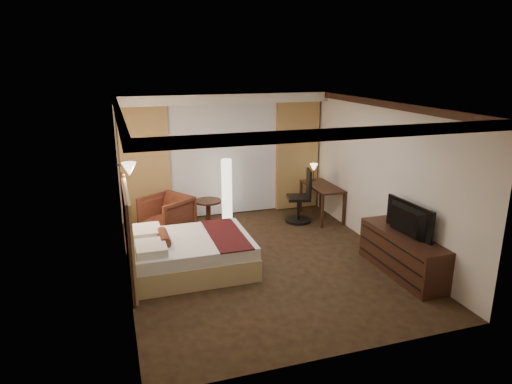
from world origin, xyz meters
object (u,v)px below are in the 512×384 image
object	(u,v)px
side_table	(208,214)
dresser	(402,254)
office_chair	(299,196)
television	(404,216)
desk	(322,202)
armchair	(167,213)
floor_lamp	(227,191)
bed	(192,254)

from	to	relation	value
side_table	dresser	xyz separation A→B (m)	(2.54, -3.04, 0.05)
office_chair	television	world-z (taller)	office_chair
desk	office_chair	xyz separation A→B (m)	(-0.57, -0.05, 0.20)
armchair	floor_lamp	xyz separation A→B (m)	(1.32, 0.31, 0.26)
armchair	desk	world-z (taller)	armchair
desk	side_table	bearing A→B (deg)	176.12
office_chair	desk	bearing A→B (deg)	19.98
floor_lamp	bed	bearing A→B (deg)	-118.47
bed	office_chair	size ratio (longest dim) A/B	1.68
office_chair	television	xyz separation A→B (m)	(0.59, -2.82, 0.42)
side_table	armchair	bearing A→B (deg)	-174.61
armchair	office_chair	xyz separation A→B (m)	(2.78, -0.14, 0.15)
armchair	side_table	xyz separation A→B (m)	(0.86, 0.08, -0.13)
bed	armchair	distance (m)	1.80
bed	floor_lamp	size ratio (longest dim) A/B	1.39
floor_lamp	desk	distance (m)	2.10
side_table	desk	bearing A→B (deg)	-3.88
desk	dresser	bearing A→B (deg)	-89.00
side_table	desk	size ratio (longest dim) A/B	0.49
office_chair	television	bearing A→B (deg)	-63.20
bed	television	xyz separation A→B (m)	(3.19, -1.17, 0.72)
armchair	desk	distance (m)	3.36
television	bed	bearing A→B (deg)	66.32
armchair	floor_lamp	world-z (taller)	floor_lamp
side_table	television	distance (m)	4.01
dresser	television	bearing A→B (deg)	180.00
office_chair	armchair	bearing A→B (deg)	-167.86
television	armchair	bearing A→B (deg)	45.23
floor_lamp	television	bearing A→B (deg)	-57.89
floor_lamp	desk	size ratio (longest dim) A/B	1.15
side_table	dresser	bearing A→B (deg)	-50.14
dresser	armchair	bearing A→B (deg)	138.97
bed	side_table	xyz separation A→B (m)	(0.68, 1.87, 0.02)
floor_lamp	desk	world-z (taller)	floor_lamp
desk	television	xyz separation A→B (m)	(0.02, -2.87, 0.62)
office_chair	television	size ratio (longest dim) A/B	1.09
armchair	dresser	world-z (taller)	armchair
bed	dresser	world-z (taller)	dresser
bed	side_table	world-z (taller)	side_table
television	office_chair	bearing A→B (deg)	8.33
office_chair	bed	bearing A→B (deg)	-132.62
floor_lamp	television	size ratio (longest dim) A/B	1.31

